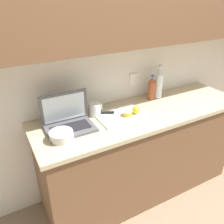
% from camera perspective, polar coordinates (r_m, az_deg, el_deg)
% --- Properties ---
extents(ground_plane, '(12.00, 12.00, 0.00)m').
position_cam_1_polar(ground_plane, '(2.56, 6.33, -17.59)').
color(ground_plane, '#847056').
rests_on(ground_plane, ground).
extents(wall_back, '(5.20, 0.38, 2.60)m').
position_cam_1_polar(wall_back, '(2.00, 5.03, 20.27)').
color(wall_back, white).
rests_on(wall_back, ground_plane).
extents(counter_unit, '(1.89, 0.58, 0.88)m').
position_cam_1_polar(counter_unit, '(2.27, 7.29, -9.33)').
color(counter_unit, brown).
rests_on(counter_unit, ground_plane).
extents(laptop, '(0.37, 0.25, 0.26)m').
position_cam_1_polar(laptop, '(1.80, -10.54, -1.90)').
color(laptop, '#515156').
rests_on(laptop, counter_unit).
extents(cutting_board, '(0.39, 0.29, 0.01)m').
position_cam_1_polar(cutting_board, '(1.95, 2.12, -0.84)').
color(cutting_board, silver).
rests_on(cutting_board, counter_unit).
extents(knife, '(0.28, 0.15, 0.02)m').
position_cam_1_polar(knife, '(1.96, 0.09, -0.12)').
color(knife, silver).
rests_on(knife, cutting_board).
extents(lemon_half_cut, '(0.07, 0.07, 0.04)m').
position_cam_1_polar(lemon_half_cut, '(1.93, 3.77, -0.39)').
color(lemon_half_cut, yellow).
rests_on(lemon_half_cut, cutting_board).
extents(lemon_whole_beside, '(0.07, 0.07, 0.07)m').
position_cam_1_polar(lemon_whole_beside, '(1.97, 5.84, 0.56)').
color(lemon_whole_beside, yellow).
rests_on(lemon_whole_beside, cutting_board).
extents(bottle_green_soda, '(0.08, 0.08, 0.32)m').
position_cam_1_polar(bottle_green_soda, '(2.27, 11.18, 6.88)').
color(bottle_green_soda, silver).
rests_on(bottle_green_soda, counter_unit).
extents(bottle_oil_tall, '(0.07, 0.07, 0.24)m').
position_cam_1_polar(bottle_oil_tall, '(2.24, 9.53, 5.65)').
color(bottle_oil_tall, '#A34C2D').
rests_on(bottle_oil_tall, counter_unit).
extents(measuring_cup, '(0.12, 0.10, 0.10)m').
position_cam_1_polar(measuring_cup, '(1.94, -4.18, 0.68)').
color(measuring_cup, silver).
rests_on(measuring_cup, counter_unit).
extents(bowl_white, '(0.17, 0.17, 0.06)m').
position_cam_1_polar(bowl_white, '(1.68, -12.08, -5.56)').
color(bowl_white, beige).
rests_on(bowl_white, counter_unit).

